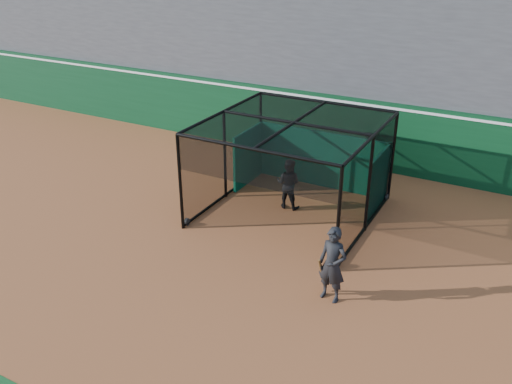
% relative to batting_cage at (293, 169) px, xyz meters
% --- Properties ---
extents(ground, '(120.00, 120.00, 0.00)m').
position_rel_batting_cage_xyz_m(ground, '(-0.83, -3.85, -1.43)').
color(ground, '#96522B').
rests_on(ground, ground).
extents(outfield_wall, '(50.00, 0.50, 2.50)m').
position_rel_batting_cage_xyz_m(outfield_wall, '(-0.83, 4.65, -0.14)').
color(outfield_wall, '#0A3B1C').
rests_on(outfield_wall, ground).
extents(grandstand, '(50.00, 7.85, 8.95)m').
position_rel_batting_cage_xyz_m(grandstand, '(-0.83, 8.43, 3.05)').
color(grandstand, '#4C4C4F').
rests_on(grandstand, ground).
extents(batting_cage, '(4.75, 4.86, 2.86)m').
position_rel_batting_cage_xyz_m(batting_cage, '(0.00, 0.00, 0.00)').
color(batting_cage, black).
rests_on(batting_cage, ground).
extents(batter, '(0.81, 0.64, 1.60)m').
position_rel_batting_cage_xyz_m(batter, '(-0.25, 0.27, -0.63)').
color(batter, black).
rests_on(batter, ground).
extents(on_deck_player, '(0.73, 0.53, 1.86)m').
position_rel_batting_cage_xyz_m(on_deck_player, '(2.64, -3.53, -0.50)').
color(on_deck_player, black).
rests_on(on_deck_player, ground).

